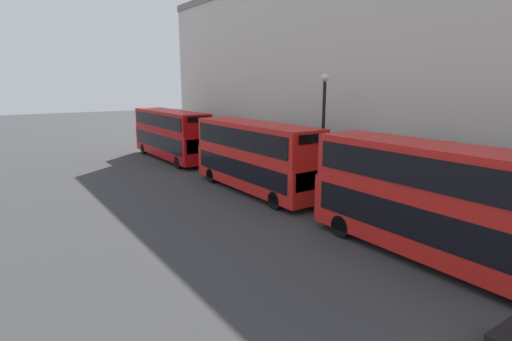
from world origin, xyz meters
name	(u,v)px	position (x,y,z in m)	size (l,w,h in m)	color
bus_leading	(443,200)	(1.60, 6.11, 2.45)	(2.59, 10.88, 4.45)	red
bus_second_in_queue	(255,154)	(1.60, 18.39, 2.38)	(2.59, 10.45, 4.32)	red
bus_third_in_queue	(171,133)	(1.60, 31.64, 2.39)	(2.59, 11.31, 4.32)	#B20C0F
street_lamp	(323,125)	(3.73, 14.69, 4.37)	(0.44, 0.44, 7.17)	black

